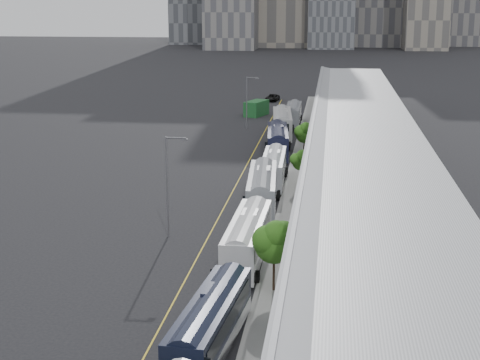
% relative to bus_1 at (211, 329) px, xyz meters
% --- Properties ---
extents(sidewalk, '(10.00, 170.00, 0.12)m').
position_rel_bus_1_xyz_m(sidewalk, '(6.64, 36.86, -1.45)').
color(sidewalk, gray).
rests_on(sidewalk, ground).
extents(lane_line, '(0.12, 160.00, 0.02)m').
position_rel_bus_1_xyz_m(lane_line, '(-3.86, 36.86, -1.50)').
color(lane_line, gold).
rests_on(lane_line, ground).
extents(depot, '(12.45, 160.40, 7.20)m').
position_rel_bus_1_xyz_m(depot, '(10.63, 36.86, 2.00)').
color(depot, gray).
rests_on(depot, ground).
extents(bus_1, '(3.56, 12.41, 3.58)m').
position_rel_bus_1_xyz_m(bus_1, '(0.00, 0.00, 0.00)').
color(bus_1, black).
rests_on(bus_1, ground).
extents(bus_2, '(2.89, 13.01, 3.79)m').
position_rel_bus_1_xyz_m(bus_2, '(0.36, 16.19, 0.09)').
color(bus_2, silver).
rests_on(bus_2, ground).
extents(bus_3, '(3.66, 13.80, 3.99)m').
position_rel_bus_1_xyz_m(bus_3, '(0.07, 31.63, 0.18)').
color(bus_3, slate).
rests_on(bus_3, ground).
extents(bus_4, '(2.84, 12.38, 3.60)m').
position_rel_bus_1_xyz_m(bus_4, '(0.36, 42.50, 0.01)').
color(bus_4, silver).
rests_on(bus_4, ground).
extents(bus_5, '(3.86, 13.66, 3.94)m').
position_rel_bus_1_xyz_m(bus_5, '(-0.38, 58.46, 0.15)').
color(bus_5, black).
rests_on(bus_5, ground).
extents(bus_6, '(3.96, 14.16, 4.09)m').
position_rel_bus_1_xyz_m(bus_6, '(-0.76, 72.86, 0.22)').
color(bus_6, '#BABBBD').
rests_on(bus_6, ground).
extents(bus_7, '(2.70, 12.02, 3.51)m').
position_rel_bus_1_xyz_m(bus_7, '(0.31, 85.06, -0.03)').
color(bus_7, gray).
rests_on(bus_7, ground).
extents(tree_1, '(2.88, 2.88, 5.55)m').
position_rel_bus_1_xyz_m(tree_1, '(2.99, 10.01, 2.58)').
color(tree_1, black).
rests_on(tree_1, ground).
extents(tree_2, '(1.89, 1.89, 4.09)m').
position_rel_bus_1_xyz_m(tree_2, '(3.49, 41.48, 1.62)').
color(tree_2, black).
rests_on(tree_2, ground).
extents(tree_3, '(2.41, 2.41, 4.54)m').
position_rel_bus_1_xyz_m(tree_3, '(3.23, 58.96, 1.81)').
color(tree_3, black).
rests_on(tree_3, ground).
extents(street_lamp_near, '(2.04, 0.22, 9.14)m').
position_rel_bus_1_xyz_m(street_lamp_near, '(-7.30, 21.75, 3.76)').
color(street_lamp_near, '#59595E').
rests_on(street_lamp_near, ground).
extents(street_lamp_far, '(2.04, 0.22, 8.55)m').
position_rel_bus_1_xyz_m(street_lamp_far, '(-6.94, 79.80, 3.45)').
color(street_lamp_far, '#59595E').
rests_on(street_lamp_far, ground).
extents(shipping_container, '(4.36, 6.23, 2.74)m').
position_rel_bus_1_xyz_m(shipping_container, '(-6.96, 93.74, -0.14)').
color(shipping_container, '#164A20').
rests_on(shipping_container, ground).
extents(suv, '(3.06, 5.50, 1.46)m').
position_rel_bus_1_xyz_m(suv, '(-5.68, 114.17, -0.78)').
color(suv, black).
rests_on(suv, ground).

